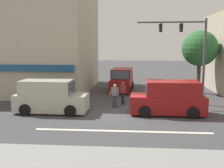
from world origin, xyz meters
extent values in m
plane|color=#3D3D3F|center=(0.00, 0.00, 0.00)|extent=(120.00, 120.00, 0.00)
cube|color=silver|center=(0.00, -3.50, 0.00)|extent=(9.00, 0.24, 0.01)
cube|color=#B7AD99|center=(-10.05, 9.02, 4.68)|extent=(12.91, 11.73, 9.35)
cylinder|color=#4C3823|center=(6.44, 7.77, 1.43)|extent=(0.32, 0.32, 2.87)
sphere|color=#28602D|center=(6.44, 7.77, 4.05)|extent=(3.17, 3.17, 3.17)
cylinder|color=brown|center=(-8.42, 3.54, 4.05)|extent=(0.22, 0.22, 8.10)
cube|color=#473828|center=(-8.42, 3.54, 7.70)|extent=(1.40, 0.12, 0.10)
cylinder|color=#47474C|center=(5.58, 2.96, 3.10)|extent=(0.18, 0.18, 6.20)
cylinder|color=#47474C|center=(3.18, 3.02, 5.95)|extent=(4.80, 0.25, 0.12)
cube|color=black|center=(3.90, 3.00, 5.55)|extent=(0.21, 0.25, 0.60)
sphere|color=black|center=(3.78, 3.01, 5.73)|extent=(0.12, 0.12, 0.12)
sphere|color=black|center=(3.78, 3.01, 5.55)|extent=(0.12, 0.12, 0.12)
sphere|color=green|center=(3.78, 3.01, 5.37)|extent=(0.12, 0.12, 0.12)
cube|color=black|center=(2.46, 3.04, 5.55)|extent=(0.21, 0.25, 0.60)
sphere|color=black|center=(2.34, 3.05, 5.73)|extent=(0.12, 0.12, 0.12)
sphere|color=black|center=(2.34, 3.05, 5.55)|extent=(0.12, 0.12, 0.12)
sphere|color=green|center=(2.34, 3.05, 5.37)|extent=(0.12, 0.12, 0.12)
cube|color=maroon|center=(-0.53, 8.45, 0.66)|extent=(2.16, 4.72, 1.10)
cube|color=maroon|center=(-0.51, 8.75, 1.66)|extent=(2.02, 3.32, 0.90)
cube|color=#475666|center=(-0.63, 7.14, 1.66)|extent=(1.66, 0.18, 0.76)
cylinder|color=black|center=(0.28, 6.97, 0.36)|extent=(0.25, 0.73, 0.72)
cylinder|color=black|center=(-1.55, 7.10, 0.36)|extent=(0.25, 0.73, 0.72)
cylinder|color=black|center=(0.49, 9.81, 0.36)|extent=(0.25, 0.73, 0.72)
cylinder|color=black|center=(-1.35, 9.94, 0.36)|extent=(0.25, 0.73, 0.72)
cube|color=maroon|center=(2.67, 0.08, 0.66)|extent=(4.63, 1.92, 1.10)
cube|color=maroon|center=(2.97, 0.07, 1.66)|extent=(3.23, 1.85, 0.90)
cube|color=#475666|center=(1.35, 0.10, 1.66)|extent=(0.09, 1.66, 0.76)
cylinder|color=black|center=(1.22, -0.82, 0.36)|extent=(0.72, 0.21, 0.72)
cylinder|color=black|center=(1.26, 1.02, 0.36)|extent=(0.72, 0.21, 0.72)
cylinder|color=black|center=(4.08, -0.87, 0.36)|extent=(0.72, 0.21, 0.72)
cylinder|color=black|center=(4.11, 0.97, 0.36)|extent=(0.72, 0.21, 0.72)
cube|color=#B7B29E|center=(-4.71, -0.05, 0.66)|extent=(4.62, 1.90, 1.10)
cube|color=#B7B29E|center=(-5.01, -0.05, 1.66)|extent=(3.22, 1.84, 0.90)
cube|color=#475666|center=(-3.39, -0.07, 1.66)|extent=(0.08, 1.66, 0.76)
cylinder|color=black|center=(-3.27, 0.85, 0.36)|extent=(0.72, 0.21, 0.72)
cylinder|color=black|center=(-3.29, -0.99, 0.36)|extent=(0.72, 0.21, 0.72)
cylinder|color=black|center=(-6.12, 0.89, 0.36)|extent=(0.72, 0.21, 0.72)
cylinder|color=black|center=(-6.15, -0.95, 0.36)|extent=(0.72, 0.21, 0.72)
cylinder|color=#232838|center=(-0.16, 2.54, 0.43)|extent=(0.14, 0.14, 0.86)
cylinder|color=#232838|center=(-0.26, 2.68, 0.43)|extent=(0.14, 0.14, 0.86)
cube|color=maroon|center=(-0.21, 2.61, 1.15)|extent=(0.39, 0.42, 0.58)
sphere|color=brown|center=(-0.21, 2.61, 1.56)|extent=(0.22, 0.22, 0.22)
cylinder|color=maroon|center=(-0.07, 2.41, 1.15)|extent=(0.09, 0.09, 0.56)
cylinder|color=maroon|center=(-0.35, 2.80, 1.15)|extent=(0.09, 0.09, 0.56)
cylinder|color=#333338|center=(-0.65, 1.53, 0.43)|extent=(0.14, 0.14, 0.86)
cylinder|color=#333338|center=(-0.83, 1.56, 0.43)|extent=(0.14, 0.14, 0.86)
cube|color=slate|center=(-0.74, 1.54, 1.15)|extent=(0.39, 0.27, 0.58)
sphere|color=tan|center=(-0.74, 1.54, 1.56)|extent=(0.22, 0.22, 0.22)
cylinder|color=slate|center=(-0.50, 1.51, 1.15)|extent=(0.09, 0.09, 0.56)
cylinder|color=slate|center=(-0.98, 1.58, 1.15)|extent=(0.09, 0.09, 0.56)
cube|color=brown|center=(-1.05, 1.63, 0.98)|extent=(0.16, 0.29, 0.24)
camera|label=1|loc=(0.44, -16.27, 4.30)|focal=42.00mm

